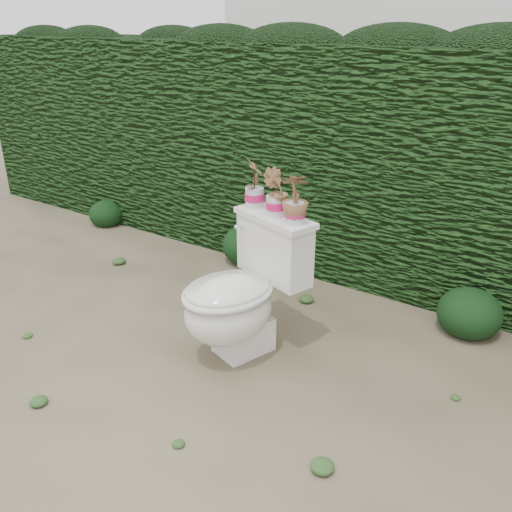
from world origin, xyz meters
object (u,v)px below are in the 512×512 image
Objects in this scene: toilet at (240,296)px; potted_plant_left at (255,184)px; potted_plant_right at (295,200)px; potted_plant_center at (276,194)px.

toilet is 0.63m from potted_plant_left.
toilet is at bearing 169.70° from potted_plant_left.
potted_plant_left is 0.34m from potted_plant_right.
potted_plant_center reaches higher than toilet.
potted_plant_right reaches higher than potted_plant_center.
toilet is 3.15× the size of potted_plant_right.
potted_plant_right is at bearing 136.54° from potted_plant_center.
potted_plant_center is (0.18, -0.06, -0.01)m from potted_plant_left.
potted_plant_center is at bearing -136.97° from potted_plant_left.
potted_plant_left is at bearing -51.30° from potted_plant_right.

